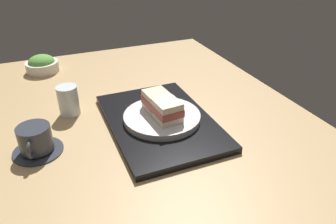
# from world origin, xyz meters

# --- Properties ---
(ground_plane) EXTENTS (1.40, 1.00, 0.03)m
(ground_plane) POSITION_xyz_m (0.00, 0.00, -0.01)
(ground_plane) COLOR tan
(serving_tray) EXTENTS (0.41, 0.28, 0.02)m
(serving_tray) POSITION_xyz_m (0.01, -0.06, 0.01)
(serving_tray) COLOR black
(serving_tray) RESTS_ON ground_plane
(sandwich_plate) EXTENTS (0.21, 0.21, 0.02)m
(sandwich_plate) POSITION_xyz_m (0.01, -0.06, 0.03)
(sandwich_plate) COLOR silver
(sandwich_plate) RESTS_ON serving_tray
(sandwich_near) EXTENTS (0.08, 0.07, 0.06)m
(sandwich_near) POSITION_xyz_m (-0.03, -0.06, 0.06)
(sandwich_near) COLOR #EFE5C1
(sandwich_near) RESTS_ON sandwich_plate
(sandwich_far) EXTENTS (0.07, 0.07, 0.05)m
(sandwich_far) POSITION_xyz_m (0.04, -0.06, 0.06)
(sandwich_far) COLOR beige
(sandwich_far) RESTS_ON sandwich_plate
(salad_bowl) EXTENTS (0.12, 0.12, 0.07)m
(salad_bowl) POSITION_xyz_m (0.55, 0.22, 0.03)
(salad_bowl) COLOR silver
(salad_bowl) RESTS_ON ground_plane
(coffee_cup) EXTENTS (0.13, 0.12, 0.07)m
(coffee_cup) POSITION_xyz_m (0.01, 0.27, 0.03)
(coffee_cup) COLOR #333842
(coffee_cup) RESTS_ON ground_plane
(drinking_glass) EXTENTS (0.06, 0.06, 0.09)m
(drinking_glass) POSITION_xyz_m (0.17, 0.17, 0.05)
(drinking_glass) COLOR silver
(drinking_glass) RESTS_ON ground_plane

